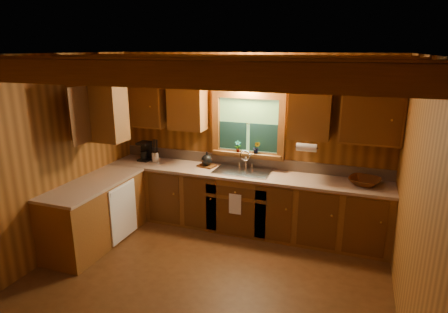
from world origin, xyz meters
TOP-DOWN VIEW (x-y plane):
  - room at (0.00, 0.00)m, footprint 4.20×4.20m
  - ceiling_beams at (0.00, 0.00)m, footprint 4.20×2.54m
  - base_cabinets at (-0.49, 1.28)m, footprint 4.20×2.22m
  - countertop at (-0.48, 1.29)m, footprint 4.20×2.24m
  - backsplash at (0.00, 1.89)m, footprint 4.20×0.02m
  - dishwasher_panel at (-1.47, 0.68)m, footprint 0.02×0.60m
  - upper_cabinets at (-0.56, 1.42)m, footprint 4.19×1.77m
  - window at (0.00, 1.87)m, footprint 1.12×0.08m
  - window_sill at (0.00, 1.82)m, footprint 1.06×0.14m
  - wall_sconce at (0.00, 1.75)m, footprint 0.45×0.21m
  - paper_towel_roll at (0.92, 1.53)m, footprint 0.27×0.11m
  - dish_towel at (0.00, 1.26)m, footprint 0.18×0.01m
  - sink at (0.00, 1.60)m, footprint 0.82×0.48m
  - coffee_maker at (-1.67, 1.67)m, footprint 0.17×0.22m
  - utensil_crock at (-1.46, 1.63)m, footprint 0.13×0.13m
  - cutting_board at (-0.59, 1.67)m, footprint 0.30×0.24m
  - teakettle at (-0.59, 1.67)m, footprint 0.17×0.17m
  - wicker_basket at (1.69, 1.62)m, footprint 0.49×0.49m
  - potted_plant_left at (-0.14, 1.80)m, footprint 0.11×0.09m
  - potted_plant_right at (0.15, 1.80)m, footprint 0.11×0.09m

SIDE VIEW (x-z plane):
  - base_cabinets at x=-0.49m, z-range 0.00..0.86m
  - dishwasher_panel at x=-1.47m, z-range 0.03..0.83m
  - dish_towel at x=0.00m, z-range 0.37..0.67m
  - sink at x=0.00m, z-range 0.64..1.07m
  - countertop at x=-0.48m, z-range 0.86..0.90m
  - cutting_board at x=-0.59m, z-range 0.90..0.92m
  - wicker_basket at x=1.69m, z-range 0.90..1.00m
  - backsplash at x=0.00m, z-range 0.90..1.06m
  - utensil_crock at x=-1.46m, z-range 0.81..1.18m
  - teakettle at x=-0.59m, z-range 0.90..1.11m
  - coffee_maker at x=-1.67m, z-range 0.90..1.21m
  - window_sill at x=0.00m, z-range 1.10..1.14m
  - potted_plant_left at x=-0.14m, z-range 1.14..1.32m
  - potted_plant_right at x=0.15m, z-range 1.14..1.33m
  - room at x=0.00m, z-range -0.80..3.40m
  - paper_towel_roll at x=0.92m, z-range 1.31..1.42m
  - window at x=0.00m, z-range 1.03..2.03m
  - upper_cabinets at x=-0.56m, z-range 1.45..2.23m
  - wall_sconce at x=0.00m, z-range 2.08..2.25m
  - ceiling_beams at x=0.00m, z-range 2.40..2.58m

